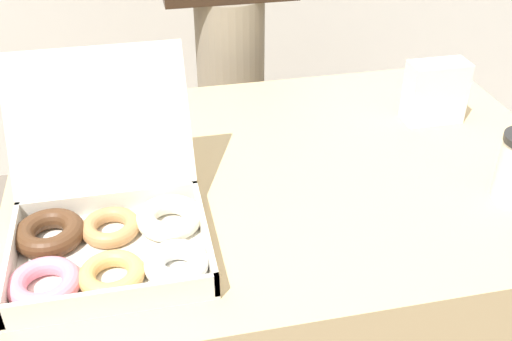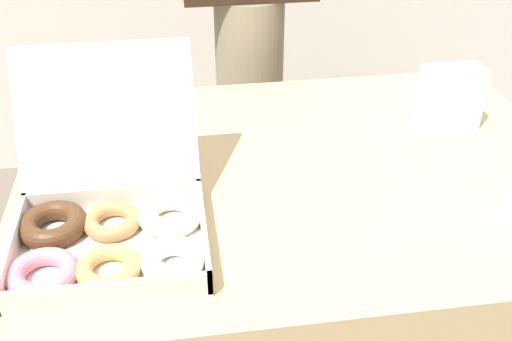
{
  "view_description": "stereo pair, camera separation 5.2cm",
  "coord_description": "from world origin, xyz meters",
  "views": [
    {
      "loc": [
        -0.28,
        -0.96,
        1.41
      ],
      "look_at": [
        -0.12,
        -0.19,
        0.89
      ],
      "focal_mm": 42.0,
      "sensor_mm": 36.0,
      "label": 1
    },
    {
      "loc": [
        -0.23,
        -0.97,
        1.41
      ],
      "look_at": [
        -0.12,
        -0.19,
        0.89
      ],
      "focal_mm": 42.0,
      "sensor_mm": 36.0,
      "label": 2
    }
  ],
  "objects": [
    {
      "name": "table",
      "position": [
        0.0,
        0.0,
        0.38
      ],
      "size": [
        1.1,
        0.8,
        0.77
      ],
      "color": "tan",
      "rests_on": "ground_plane"
    },
    {
      "name": "donut_box",
      "position": [
        -0.36,
        -0.17,
        0.81
      ],
      "size": [
        0.35,
        0.38,
        0.26
      ],
      "color": "silver",
      "rests_on": "table"
    },
    {
      "name": "napkin_holder",
      "position": [
        0.35,
        0.12,
        0.84
      ],
      "size": [
        0.13,
        0.06,
        0.14
      ],
      "color": "silver",
      "rests_on": "table"
    }
  ]
}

